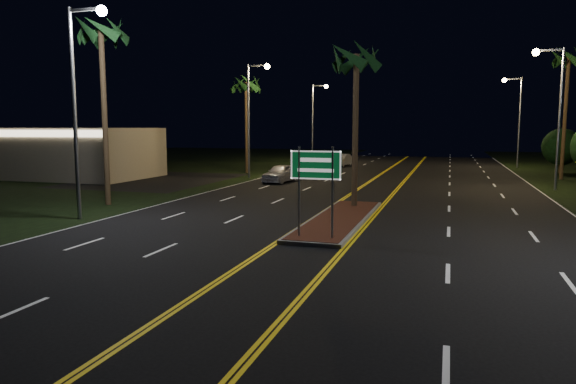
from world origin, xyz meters
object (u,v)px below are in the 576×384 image
at_px(streetlight_right_mid, 554,101).
at_px(streetlight_left_near, 81,88).
at_px(commercial_building, 60,152).
at_px(car_far, 341,159).
at_px(palm_left_far, 246,85).
at_px(shrub_far, 561,147).
at_px(median_island, 340,219).
at_px(streetlight_left_far, 316,114).
at_px(highway_sign, 316,174).
at_px(palm_right_far, 569,60).
at_px(streetlight_left_mid, 253,107).
at_px(car_near, 281,172).
at_px(palm_median, 356,59).
at_px(palm_left_near, 101,34).
at_px(streetlight_right_far, 516,111).

bearing_deg(streetlight_right_mid, streetlight_left_near, -139.70).
bearing_deg(commercial_building, car_far, 44.05).
bearing_deg(palm_left_far, shrub_far, 16.74).
bearing_deg(streetlight_left_near, median_island, 15.78).
bearing_deg(streetlight_left_far, highway_sign, -75.56).
height_order(commercial_building, palm_right_far, palm_right_far).
height_order(streetlight_left_mid, car_near, streetlight_left_mid).
bearing_deg(palm_median, palm_right_far, 56.72).
relative_size(commercial_building, palm_median, 1.81).
bearing_deg(car_near, median_island, -54.51).
relative_size(palm_left_near, car_near, 2.09).
bearing_deg(car_far, palm_right_far, -17.24).
xyz_separation_m(streetlight_left_mid, palm_median, (10.61, -13.50, 1.62)).
xyz_separation_m(highway_sign, streetlight_left_mid, (-10.61, 21.20, 3.25)).
bearing_deg(streetlight_right_far, median_island, -106.87).
bearing_deg(streetlight_right_far, shrub_far, -62.02).
distance_m(shrub_far, car_near, 25.80).
bearing_deg(palm_median, highway_sign, -90.00).
xyz_separation_m(streetlight_right_far, palm_left_near, (-23.11, -34.00, 3.02)).
bearing_deg(highway_sign, palm_right_far, 64.80).
bearing_deg(palm_left_near, palm_median, 11.31).
distance_m(streetlight_left_far, palm_median, 35.18).
bearing_deg(palm_left_far, commercial_building, -148.75).
distance_m(highway_sign, streetlight_left_far, 42.67).
height_order(streetlight_left_near, shrub_far, streetlight_left_near).
distance_m(streetlight_left_near, car_near, 18.39).
bearing_deg(streetlight_left_far, shrub_far, -18.14).
distance_m(palm_median, car_far, 29.83).
bearing_deg(shrub_far, palm_left_near, -133.21).
relative_size(streetlight_left_near, streetlight_right_far, 1.00).
relative_size(streetlight_left_mid, car_far, 2.00).
bearing_deg(streetlight_left_far, palm_right_far, -30.88).
bearing_deg(streetlight_left_mid, car_far, 74.49).
height_order(streetlight_left_mid, palm_left_near, palm_left_near).
bearing_deg(shrub_far, streetlight_right_far, 117.98).
distance_m(streetlight_left_near, palm_left_near, 5.36).
bearing_deg(streetlight_right_mid, shrub_far, 77.18).
height_order(streetlight_left_mid, shrub_far, streetlight_left_mid).
bearing_deg(car_near, streetlight_right_mid, 9.97).
bearing_deg(car_far, palm_left_far, -112.68).
height_order(highway_sign, streetlight_left_near, streetlight_left_near).
distance_m(median_island, highway_sign, 4.80).
bearing_deg(median_island, streetlight_left_near, -164.22).
xyz_separation_m(streetlight_left_far, car_near, (3.17, -22.55, -4.88)).
bearing_deg(streetlight_left_mid, palm_left_near, -96.73).
bearing_deg(palm_right_far, median_island, -119.10).
bearing_deg(palm_left_near, palm_left_far, 90.86).
relative_size(car_near, car_far, 1.04).
xyz_separation_m(palm_right_far, car_far, (-19.29, 8.87, -8.39)).
bearing_deg(streetlight_left_mid, palm_median, -51.83).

